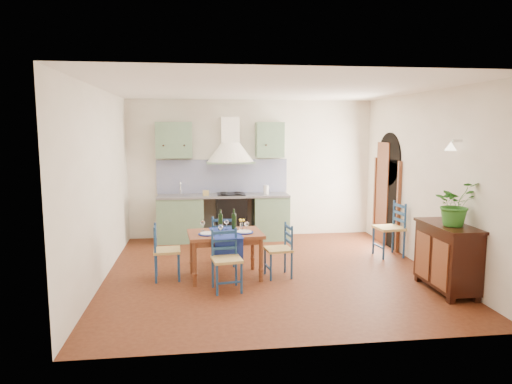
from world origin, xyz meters
TOP-DOWN VIEW (x-y plane):
  - floor at (0.00, 0.00)m, footprint 5.00×5.00m
  - back_wall at (-0.47, 2.29)m, footprint 5.00×0.96m
  - right_wall at (2.50, 0.28)m, footprint 0.26×5.00m
  - left_wall at (-2.50, 0.00)m, footprint 0.04×5.00m
  - ceiling at (0.00, 0.00)m, footprint 5.00×5.00m
  - dining_table at (-0.70, -0.19)m, footprint 1.14×0.87m
  - chair_near at (-0.73, -0.73)m, footprint 0.44×0.44m
  - chair_far at (-0.70, 0.46)m, footprint 0.41×0.41m
  - chair_left at (-1.60, -0.16)m, footprint 0.41×0.41m
  - chair_right at (0.11, -0.25)m, footprint 0.42×0.42m
  - chair_spare at (2.23, 0.64)m, footprint 0.48×0.48m
  - sideboard at (2.26, -1.15)m, footprint 0.50×1.05m
  - potted_plant at (2.27, -1.24)m, footprint 0.64×0.59m

SIDE VIEW (x-z plane):
  - floor at x=0.00m, z-range 0.00..0.00m
  - chair_right at x=0.11m, z-range 0.01..0.82m
  - chair_left at x=-1.60m, z-range 0.01..0.84m
  - chair_far at x=-0.70m, z-range 0.01..0.84m
  - chair_near at x=-0.73m, z-range 0.01..0.85m
  - chair_spare at x=2.23m, z-range 0.02..0.97m
  - sideboard at x=2.26m, z-range 0.04..0.98m
  - dining_table at x=-0.70m, z-range 0.11..1.11m
  - back_wall at x=-0.47m, z-range -0.35..2.45m
  - potted_plant at x=2.27m, z-range 0.94..1.53m
  - right_wall at x=2.50m, z-range -0.06..2.74m
  - left_wall at x=-2.50m, z-range 0.00..2.80m
  - ceiling at x=0.00m, z-range 2.80..2.81m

